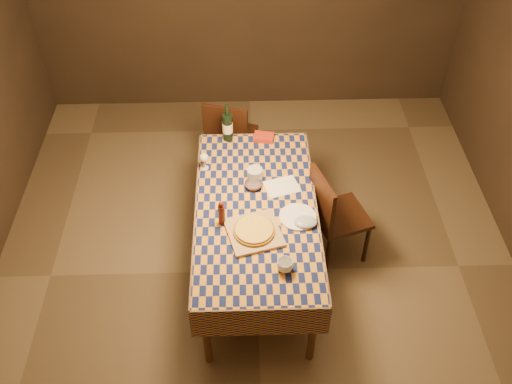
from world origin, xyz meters
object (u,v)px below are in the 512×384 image
dining_table (256,215)px  wine_bottle (228,127)px  chair_far (229,136)px  chair_right (332,213)px  cutting_board (254,232)px  bowl (253,185)px  white_plate (298,217)px  pizza (254,230)px

dining_table → wine_bottle: 0.91m
chair_far → chair_right: size_ratio=1.00×
cutting_board → chair_right: bearing=33.2°
bowl → chair_far: chair_far is taller
dining_table → white_plate: 0.34m
pizza → dining_table: bearing=84.8°
white_plate → chair_right: chair_right is taller
wine_bottle → chair_right: wine_bottle is taller
bowl → chair_right: chair_right is taller
dining_table → chair_right: size_ratio=1.98×
cutting_board → pizza: bearing=0.0°
white_plate → pizza: bearing=-155.7°
white_plate → chair_far: 1.44m
pizza → white_plate: size_ratio=1.43×
wine_bottle → chair_right: size_ratio=0.38×
dining_table → pizza: 0.28m
wine_bottle → white_plate: 1.10m
cutting_board → chair_far: (-0.19, 1.46, -0.26)m
bowl → chair_right: (0.65, -0.06, -0.27)m
bowl → chair_right: 0.70m
pizza → wine_bottle: 1.13m
cutting_board → chair_right: chair_right is taller
pizza → chair_right: 0.83m
dining_table → chair_far: size_ratio=1.98×
dining_table → chair_right: chair_right is taller
dining_table → chair_far: chair_far is taller
pizza → chair_right: (0.65, 0.43, -0.29)m
cutting_board → wine_bottle: wine_bottle is taller
dining_table → bowl: size_ratio=13.21×
white_plate → chair_right: (0.32, 0.28, -0.26)m
pizza → bowl: (0.01, 0.49, -0.02)m
cutting_board → chair_far: 1.50m
cutting_board → chair_right: (0.65, 0.43, -0.26)m
chair_right → wine_bottle: bearing=141.3°
bowl → cutting_board: bearing=-90.9°
cutting_board → white_plate: cutting_board is taller
cutting_board → wine_bottle: bearing=100.1°
bowl → chair_far: bearing=101.7°
cutting_board → white_plate: (0.33, 0.15, -0.00)m
cutting_board → chair_far: chair_far is taller
white_plate → chair_right: 0.50m
chair_right → dining_table: bearing=-164.5°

